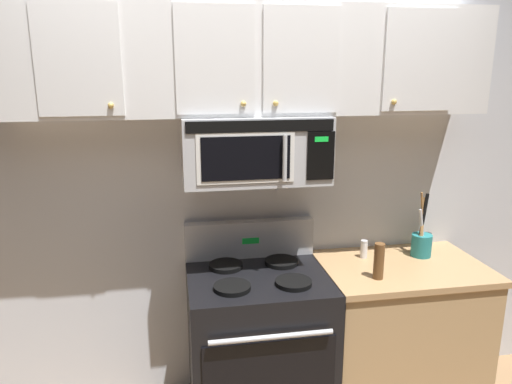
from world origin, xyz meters
name	(u,v)px	position (x,y,z in m)	size (l,w,h in m)	color
back_wall	(247,180)	(0.00, 0.79, 1.35)	(5.20, 0.10, 2.70)	silver
stove_range	(258,346)	(0.00, 0.42, 0.47)	(0.76, 0.69, 1.12)	black
over_range_microwave	(254,148)	(0.00, 0.54, 1.58)	(0.76, 0.43, 0.35)	#B7BABF
upper_cabinets	(253,61)	(0.00, 0.57, 2.02)	(2.50, 0.36, 0.55)	silver
counter_segment	(397,335)	(0.84, 0.43, 0.45)	(0.93, 0.65, 0.90)	tan
utensil_crock_teal	(422,241)	(1.01, 0.53, 0.99)	(0.12, 0.12, 0.39)	teal
salt_shaker	(364,249)	(0.66, 0.57, 0.95)	(0.04, 0.04, 0.11)	white
pepper_mill	(379,261)	(0.62, 0.28, 1.00)	(0.05, 0.05, 0.20)	brown
spice_jar	(427,240)	(1.11, 0.65, 0.95)	(0.05, 0.05, 0.10)	#4C7F33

